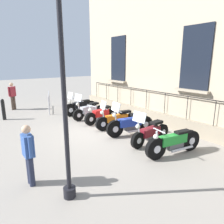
# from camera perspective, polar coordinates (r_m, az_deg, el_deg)

# --- Properties ---
(ground_plane) EXTENTS (60.00, 60.00, 0.00)m
(ground_plane) POSITION_cam_1_polar(r_m,az_deg,el_deg) (9.27, -1.17, -5.02)
(ground_plane) COLOR gray
(building_facade) EXTENTS (0.82, 11.11, 7.04)m
(building_facade) POSITION_cam_1_polar(r_m,az_deg,el_deg) (10.64, 11.60, 15.90)
(building_facade) COLOR tan
(building_facade) RESTS_ON ground_plane
(motorcycle_black) EXTENTS (2.10, 0.61, 1.35)m
(motorcycle_black) POSITION_cam_1_polar(r_m,az_deg,el_deg) (11.96, -8.67, 1.49)
(motorcycle_black) COLOR black
(motorcycle_black) RESTS_ON ground_plane
(motorcycle_silver) EXTENTS (2.03, 0.70, 1.40)m
(motorcycle_silver) POSITION_cam_1_polar(r_m,az_deg,el_deg) (11.02, -6.38, 0.37)
(motorcycle_silver) COLOR black
(motorcycle_silver) RESTS_ON ground_plane
(motorcycle_red) EXTENTS (2.04, 0.69, 0.96)m
(motorcycle_red) POSITION_cam_1_polar(r_m,az_deg,el_deg) (10.28, -2.93, -0.75)
(motorcycle_red) COLOR black
(motorcycle_red) RESTS_ON ground_plane
(motorcycle_orange) EXTENTS (2.14, 0.70, 1.34)m
(motorcycle_orange) POSITION_cam_1_polar(r_m,az_deg,el_deg) (9.38, 1.50, -2.15)
(motorcycle_orange) COLOR black
(motorcycle_orange) RESTS_ON ground_plane
(motorcycle_blue) EXTENTS (2.17, 0.80, 1.44)m
(motorcycle_blue) POSITION_cam_1_polar(r_m,az_deg,el_deg) (8.60, 5.06, -3.35)
(motorcycle_blue) COLOR black
(motorcycle_blue) RESTS_ON ground_plane
(motorcycle_maroon) EXTENTS (2.04, 0.67, 1.32)m
(motorcycle_maroon) POSITION_cam_1_polar(r_m,az_deg,el_deg) (7.81, 10.63, -5.75)
(motorcycle_maroon) COLOR black
(motorcycle_maroon) RESTS_ON ground_plane
(motorcycle_green) EXTENTS (2.21, 0.68, 0.95)m
(motorcycle_green) POSITION_cam_1_polar(r_m,az_deg,el_deg) (7.10, 16.80, -8.10)
(motorcycle_green) COLOR black
(motorcycle_green) RESTS_ON ground_plane
(lamppost) EXTENTS (0.39, 1.09, 4.98)m
(lamppost) POSITION_cam_1_polar(r_m,az_deg,el_deg) (4.25, -14.22, 22.43)
(lamppost) COLOR black
(lamppost) RESTS_ON ground_plane
(crowd_barrier) EXTENTS (0.90, 2.31, 1.05)m
(crowd_barrier) POSITION_cam_1_polar(r_m,az_deg,el_deg) (13.48, -17.06, 2.90)
(crowd_barrier) COLOR #B7B7BF
(crowd_barrier) RESTS_ON ground_plane
(bollard) EXTENTS (0.18, 0.18, 1.11)m
(bollard) POSITION_cam_1_polar(r_m,az_deg,el_deg) (12.14, -27.92, 0.66)
(bollard) COLOR black
(bollard) RESTS_ON ground_plane
(pedestrian_standing) EXTENTS (0.49, 0.36, 1.71)m
(pedestrian_standing) POSITION_cam_1_polar(r_m,az_deg,el_deg) (14.35, -25.91, 4.40)
(pedestrian_standing) COLOR #47382D
(pedestrian_standing) RESTS_ON ground_plane
(pedestrian_walking) EXTENTS (0.22, 0.53, 1.56)m
(pedestrian_walking) POSITION_cam_1_polar(r_m,az_deg,el_deg) (5.46, -22.16, -10.29)
(pedestrian_walking) COLOR #23283D
(pedestrian_walking) RESTS_ON ground_plane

